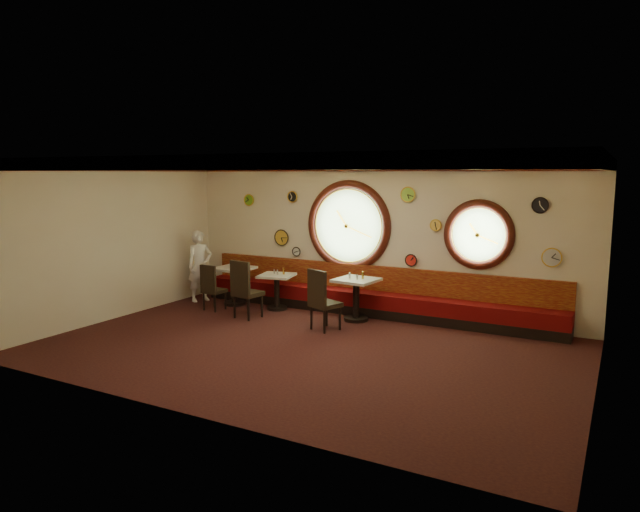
% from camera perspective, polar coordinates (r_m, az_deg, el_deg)
% --- Properties ---
extents(floor, '(9.00, 6.00, 0.00)m').
position_cam_1_polar(floor, '(9.89, -1.59, -9.28)').
color(floor, black).
rests_on(floor, ground).
extents(ceiling, '(9.00, 6.00, 0.02)m').
position_cam_1_polar(ceiling, '(9.43, -1.66, 9.60)').
color(ceiling, gold).
rests_on(ceiling, wall_back).
extents(wall_back, '(9.00, 0.02, 3.20)m').
position_cam_1_polar(wall_back, '(12.20, 5.44, 1.74)').
color(wall_back, beige).
rests_on(wall_back, floor).
extents(wall_front, '(9.00, 0.02, 3.20)m').
position_cam_1_polar(wall_front, '(7.13, -13.78, -3.17)').
color(wall_front, beige).
rests_on(wall_front, floor).
extents(wall_left, '(0.02, 6.00, 3.20)m').
position_cam_1_polar(wall_left, '(12.39, -19.97, 1.38)').
color(wall_left, beige).
rests_on(wall_left, floor).
extents(wall_right, '(0.02, 6.00, 3.20)m').
position_cam_1_polar(wall_right, '(8.28, 26.48, -2.22)').
color(wall_right, beige).
rests_on(wall_right, floor).
extents(molding_back, '(9.00, 0.10, 0.18)m').
position_cam_1_polar(molding_back, '(12.07, 5.44, 8.86)').
color(molding_back, '#360F09').
rests_on(molding_back, wall_back).
extents(molding_front, '(9.00, 0.10, 0.18)m').
position_cam_1_polar(molding_front, '(7.03, -13.93, 9.05)').
color(molding_front, '#360F09').
rests_on(molding_front, wall_back).
extents(molding_left, '(0.10, 6.00, 0.18)m').
position_cam_1_polar(molding_left, '(12.27, -20.17, 8.38)').
color(molding_left, '#360F09').
rests_on(molding_left, wall_back).
extents(molding_right, '(0.10, 6.00, 0.18)m').
position_cam_1_polar(molding_right, '(8.17, 26.81, 8.28)').
color(molding_right, '#360F09').
rests_on(molding_right, wall_back).
extents(banquette_base, '(8.00, 0.55, 0.20)m').
position_cam_1_polar(banquette_base, '(12.21, 4.82, -5.40)').
color(banquette_base, black).
rests_on(banquette_base, floor).
extents(banquette_seat, '(8.00, 0.55, 0.30)m').
position_cam_1_polar(banquette_seat, '(12.15, 4.84, -4.26)').
color(banquette_seat, '#540709').
rests_on(banquette_seat, banquette_base).
extents(banquette_back, '(8.00, 0.10, 0.55)m').
position_cam_1_polar(banquette_back, '(12.27, 5.27, -2.23)').
color(banquette_back, '#65070B').
rests_on(banquette_back, wall_back).
extents(porthole_left_glass, '(1.66, 0.02, 1.66)m').
position_cam_1_polar(porthole_left_glass, '(12.41, 2.89, 3.04)').
color(porthole_left_glass, '#84AA66').
rests_on(porthole_left_glass, wall_back).
extents(porthole_left_frame, '(1.98, 0.18, 1.98)m').
position_cam_1_polar(porthole_left_frame, '(12.40, 2.86, 3.04)').
color(porthole_left_frame, '#360F09').
rests_on(porthole_left_frame, wall_back).
extents(porthole_left_ring, '(1.61, 0.03, 1.61)m').
position_cam_1_polar(porthole_left_ring, '(12.37, 2.80, 3.03)').
color(porthole_left_ring, gold).
rests_on(porthole_left_ring, wall_back).
extents(porthole_right_glass, '(1.10, 0.02, 1.10)m').
position_cam_1_polar(porthole_right_glass, '(11.50, 15.59, 2.08)').
color(porthole_right_glass, '#84AA66').
rests_on(porthole_right_glass, wall_back).
extents(porthole_right_frame, '(1.38, 0.18, 1.38)m').
position_cam_1_polar(porthole_right_frame, '(11.48, 15.57, 2.07)').
color(porthole_right_frame, '#360F09').
rests_on(porthole_right_frame, wall_back).
extents(porthole_right_ring, '(1.09, 0.03, 1.09)m').
position_cam_1_polar(porthole_right_ring, '(11.46, 15.54, 2.06)').
color(porthole_right_ring, gold).
rests_on(porthole_right_ring, wall_back).
extents(wall_clock_0, '(0.22, 0.03, 0.22)m').
position_cam_1_polar(wall_clock_0, '(11.67, 11.51, 3.04)').
color(wall_clock_0, '#FED554').
rests_on(wall_clock_0, wall_back).
extents(wall_clock_1, '(0.24, 0.03, 0.24)m').
position_cam_1_polar(wall_clock_1, '(11.91, 9.10, -0.43)').
color(wall_clock_1, red).
rests_on(wall_clock_1, wall_back).
extents(wall_clock_2, '(0.24, 0.03, 0.24)m').
position_cam_1_polar(wall_clock_2, '(13.00, -2.77, 5.94)').
color(wall_clock_2, black).
rests_on(wall_clock_2, wall_back).
extents(wall_clock_3, '(0.26, 0.03, 0.26)m').
position_cam_1_polar(wall_clock_3, '(13.66, -7.10, 5.58)').
color(wall_clock_3, '#65A921').
rests_on(wall_clock_3, wall_back).
extents(wall_clock_4, '(0.28, 0.03, 0.28)m').
position_cam_1_polar(wall_clock_4, '(11.23, 21.17, 4.75)').
color(wall_clock_4, black).
rests_on(wall_clock_4, wall_back).
extents(wall_clock_5, '(0.36, 0.03, 0.36)m').
position_cam_1_polar(wall_clock_5, '(13.23, -3.85, 1.84)').
color(wall_clock_5, gold).
rests_on(wall_clock_5, wall_back).
extents(wall_clock_6, '(0.30, 0.03, 0.30)m').
position_cam_1_polar(wall_clock_6, '(11.82, 8.79, 6.09)').
color(wall_clock_6, '#99D943').
rests_on(wall_clock_6, wall_back).
extents(wall_clock_7, '(0.20, 0.03, 0.20)m').
position_cam_1_polar(wall_clock_7, '(13.06, -2.35, 0.44)').
color(wall_clock_7, silver).
rests_on(wall_clock_7, wall_back).
extents(wall_clock_8, '(0.34, 0.03, 0.34)m').
position_cam_1_polar(wall_clock_8, '(11.29, 22.17, -0.14)').
color(wall_clock_8, silver).
rests_on(wall_clock_8, wall_back).
extents(table_a, '(0.81, 0.81, 0.87)m').
position_cam_1_polar(table_a, '(13.13, -8.56, -2.49)').
color(table_a, black).
rests_on(table_a, floor).
extents(table_b, '(0.84, 0.84, 0.78)m').
position_cam_1_polar(table_b, '(12.59, -4.34, -3.14)').
color(table_b, black).
rests_on(table_b, floor).
extents(table_c, '(0.87, 0.87, 0.87)m').
position_cam_1_polar(table_c, '(11.62, 3.64, -3.84)').
color(table_c, black).
rests_on(table_c, floor).
extents(chair_a, '(0.46, 0.46, 0.63)m').
position_cam_1_polar(chair_a, '(12.63, -10.82, -2.82)').
color(chair_a, black).
rests_on(chair_a, floor).
extents(chair_b, '(0.58, 0.58, 0.75)m').
position_cam_1_polar(chair_b, '(11.81, -7.60, -2.95)').
color(chair_b, black).
rests_on(chair_b, floor).
extents(chair_c, '(0.64, 0.64, 0.73)m').
position_cam_1_polar(chair_c, '(10.83, 0.13, -4.01)').
color(chair_c, black).
rests_on(chair_c, floor).
extents(condiment_a_salt, '(0.03, 0.03, 0.09)m').
position_cam_1_polar(condiment_a_salt, '(13.16, -8.92, -0.87)').
color(condiment_a_salt, silver).
rests_on(condiment_a_salt, table_a).
extents(condiment_b_salt, '(0.04, 0.04, 0.10)m').
position_cam_1_polar(condiment_b_salt, '(12.62, -4.59, -1.55)').
color(condiment_b_salt, silver).
rests_on(condiment_b_salt, table_b).
extents(condiment_c_salt, '(0.04, 0.04, 0.11)m').
position_cam_1_polar(condiment_c_salt, '(11.62, 2.98, -1.94)').
color(condiment_c_salt, '#B8B9BD').
rests_on(condiment_c_salt, table_c).
extents(condiment_a_pepper, '(0.04, 0.04, 0.11)m').
position_cam_1_polar(condiment_a_pepper, '(13.06, -8.64, -0.89)').
color(condiment_a_pepper, silver).
rests_on(condiment_a_pepper, table_a).
extents(condiment_b_pepper, '(0.04, 0.04, 0.11)m').
position_cam_1_polar(condiment_b_pepper, '(12.51, -4.27, -1.61)').
color(condiment_b_pepper, silver).
rests_on(condiment_b_pepper, table_b).
extents(condiment_c_pepper, '(0.03, 0.03, 0.10)m').
position_cam_1_polar(condiment_c_pepper, '(11.46, 3.73, -2.12)').
color(condiment_c_pepper, silver).
rests_on(condiment_c_pepper, table_c).
extents(condiment_a_bottle, '(0.05, 0.05, 0.15)m').
position_cam_1_polar(condiment_a_bottle, '(13.13, -8.09, -0.75)').
color(condiment_a_bottle, '#C7842E').
rests_on(condiment_a_bottle, table_a).
extents(condiment_b_bottle, '(0.05, 0.05, 0.15)m').
position_cam_1_polar(condiment_b_bottle, '(12.52, -3.65, -1.50)').
color(condiment_b_bottle, gold).
rests_on(condiment_b_bottle, table_b).
extents(condiment_c_bottle, '(0.05, 0.05, 0.15)m').
position_cam_1_polar(condiment_c_bottle, '(11.53, 4.31, -1.93)').
color(condiment_c_bottle, gold).
rests_on(condiment_c_bottle, table_c).
extents(waiter, '(0.62, 0.72, 1.66)m').
position_cam_1_polar(waiter, '(13.61, -11.91, -0.98)').
color(waiter, white).
rests_on(waiter, floor).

